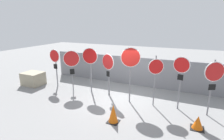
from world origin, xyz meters
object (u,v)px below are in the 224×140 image
at_px(stop_sign_6, 181,71).
at_px(stop_sign_2, 90,60).
at_px(stop_sign_1, 72,61).
at_px(storage_crate, 33,79).
at_px(stop_sign_4, 130,62).
at_px(stop_sign_5, 156,70).
at_px(traffic_cone_0, 113,113).
at_px(stop_sign_0, 55,60).
at_px(stop_sign_7, 214,76).
at_px(stop_sign_3, 108,67).
at_px(traffic_cone_1, 198,123).

bearing_deg(stop_sign_6, stop_sign_2, -167.60).
height_order(stop_sign_1, storage_crate, stop_sign_1).
xyz_separation_m(stop_sign_4, stop_sign_5, (1.12, 0.08, -0.30)).
xyz_separation_m(stop_sign_2, traffic_cone_0, (2.32, -2.26, -1.41)).
height_order(stop_sign_5, stop_sign_6, stop_sign_6).
distance_m(stop_sign_1, traffic_cone_0, 4.19).
relative_size(stop_sign_0, stop_sign_4, 0.84).
xyz_separation_m(stop_sign_1, storage_crate, (-2.75, -0.25, -1.28)).
height_order(stop_sign_4, traffic_cone_0, stop_sign_4).
distance_m(stop_sign_0, stop_sign_1, 1.27).
height_order(stop_sign_1, stop_sign_6, stop_sign_6).
xyz_separation_m(stop_sign_4, storage_crate, (-6.14, -0.06, -1.59)).
relative_size(stop_sign_2, stop_sign_7, 1.04).
height_order(stop_sign_0, stop_sign_4, stop_sign_4).
bearing_deg(stop_sign_3, traffic_cone_0, -40.11).
xyz_separation_m(stop_sign_2, stop_sign_4, (2.33, -0.37, 0.21)).
distance_m(stop_sign_1, stop_sign_4, 3.41).
height_order(stop_sign_0, stop_sign_1, stop_sign_1).
xyz_separation_m(traffic_cone_1, storage_crate, (-9.05, 1.01, 0.14)).
bearing_deg(stop_sign_0, stop_sign_4, 1.11).
distance_m(stop_sign_4, stop_sign_6, 2.16).
distance_m(stop_sign_6, traffic_cone_0, 3.31).
relative_size(stop_sign_2, stop_sign_4, 0.92).
bearing_deg(stop_sign_5, stop_sign_2, 146.01).
height_order(stop_sign_1, stop_sign_2, stop_sign_2).
bearing_deg(stop_sign_4, stop_sign_7, -17.45).
bearing_deg(stop_sign_6, stop_sign_4, -159.90).
bearing_deg(stop_sign_4, stop_sign_0, 156.88).
height_order(stop_sign_5, stop_sign_7, same).
xyz_separation_m(stop_sign_0, storage_crate, (-1.49, -0.38, -1.21)).
bearing_deg(traffic_cone_1, stop_sign_1, 168.69).
height_order(stop_sign_2, stop_sign_7, stop_sign_2).
relative_size(stop_sign_0, stop_sign_7, 0.95).
xyz_separation_m(stop_sign_1, stop_sign_5, (4.51, -0.12, 0.01)).
relative_size(stop_sign_3, storage_crate, 1.88).
bearing_deg(stop_sign_0, stop_sign_5, 2.70).
distance_m(stop_sign_4, traffic_cone_0, 2.49).
distance_m(stop_sign_7, traffic_cone_1, 1.90).
bearing_deg(stop_sign_4, storage_crate, 161.35).
height_order(stop_sign_7, traffic_cone_1, stop_sign_7).
distance_m(stop_sign_2, stop_sign_4, 2.36).
height_order(stop_sign_6, traffic_cone_1, stop_sign_6).
bearing_deg(stop_sign_7, stop_sign_6, 147.25).
relative_size(stop_sign_3, traffic_cone_0, 3.03).
xyz_separation_m(stop_sign_1, stop_sign_7, (6.71, -0.10, 0.03)).
relative_size(stop_sign_5, stop_sign_7, 1.00).
bearing_deg(traffic_cone_1, stop_sign_2, 164.72).
bearing_deg(stop_sign_4, stop_sign_1, 157.48).
bearing_deg(traffic_cone_1, stop_sign_0, 169.63).
bearing_deg(stop_sign_2, stop_sign_7, -10.24).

